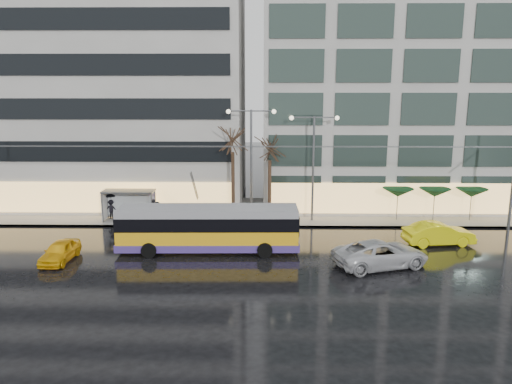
{
  "coord_description": "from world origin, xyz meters",
  "views": [
    {
      "loc": [
        2.96,
        -29.0,
        10.99
      ],
      "look_at": [
        2.47,
        5.0,
        3.73
      ],
      "focal_mm": 35.0,
      "sensor_mm": 36.0,
      "label": 1
    }
  ],
  "objects_px": {
    "street_lamp_near": "(251,149)",
    "taxi_a": "(60,251)",
    "trolleybus": "(208,230)",
    "bus_shelter": "(125,198)"
  },
  "relations": [
    {
      "from": "trolleybus",
      "to": "bus_shelter",
      "type": "relative_size",
      "value": 2.88
    },
    {
      "from": "trolleybus",
      "to": "bus_shelter",
      "type": "height_order",
      "value": "trolleybus"
    },
    {
      "from": "trolleybus",
      "to": "taxi_a",
      "type": "xyz_separation_m",
      "value": [
        -9.27,
        -2.06,
        -0.85
      ]
    },
    {
      "from": "bus_shelter",
      "to": "trolleybus",
      "type": "bearing_deg",
      "value": -44.51
    },
    {
      "from": "street_lamp_near",
      "to": "taxi_a",
      "type": "relative_size",
      "value": 2.33
    },
    {
      "from": "bus_shelter",
      "to": "taxi_a",
      "type": "relative_size",
      "value": 1.08
    },
    {
      "from": "trolleybus",
      "to": "taxi_a",
      "type": "bearing_deg",
      "value": -167.46
    },
    {
      "from": "bus_shelter",
      "to": "street_lamp_near",
      "type": "xyz_separation_m",
      "value": [
        10.38,
        0.11,
        4.03
      ]
    },
    {
      "from": "bus_shelter",
      "to": "taxi_a",
      "type": "xyz_separation_m",
      "value": [
        -1.61,
        -9.6,
        -1.3
      ]
    },
    {
      "from": "trolleybus",
      "to": "bus_shelter",
      "type": "xyz_separation_m",
      "value": [
        -7.67,
        7.54,
        0.45
      ]
    }
  ]
}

